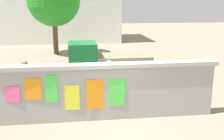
# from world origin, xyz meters

# --- Properties ---
(ground) EXTENTS (60.00, 60.00, 0.00)m
(ground) POSITION_xyz_m (0.00, 8.00, 0.00)
(ground) COLOR gray
(poster_wall) EXTENTS (6.86, 0.42, 1.76)m
(poster_wall) POSITION_xyz_m (-0.01, -0.00, 0.91)
(poster_wall) COLOR #9D9D9D
(poster_wall) RESTS_ON ground
(auto_rickshaw_truck) EXTENTS (3.62, 1.55, 1.85)m
(auto_rickshaw_truck) POSITION_xyz_m (0.33, 3.89, 0.90)
(auto_rickshaw_truck) COLOR black
(auto_rickshaw_truck) RESTS_ON ground
(motorcycle) EXTENTS (1.90, 0.56, 0.87)m
(motorcycle) POSITION_xyz_m (-2.71, 3.13, 0.46)
(motorcycle) COLOR black
(motorcycle) RESTS_ON ground
(bicycle_near) EXTENTS (1.71, 0.44, 0.95)m
(bicycle_near) POSITION_xyz_m (-1.29, 1.37, 0.36)
(bicycle_near) COLOR black
(bicycle_near) RESTS_ON ground
(person_walking) EXTENTS (0.48, 0.48, 1.62)m
(person_walking) POSITION_xyz_m (-2.70, 1.44, 0.99)
(person_walking) COLOR #D83F72
(person_walking) RESTS_ON ground
(person_bystander) EXTENTS (0.43, 0.43, 1.62)m
(person_bystander) POSITION_xyz_m (0.18, 1.16, 0.99)
(person_bystander) COLOR #BF6626
(person_bystander) RESTS_ON ground
(tree_roadside) EXTENTS (3.56, 3.56, 5.47)m
(tree_roadside) POSITION_xyz_m (-2.32, 11.26, 3.68)
(tree_roadside) COLOR brown
(tree_roadside) RESTS_ON ground
(building_background) EXTENTS (13.43, 6.40, 6.11)m
(building_background) POSITION_xyz_m (-3.52, 18.67, 3.07)
(building_background) COLOR white
(building_background) RESTS_ON ground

